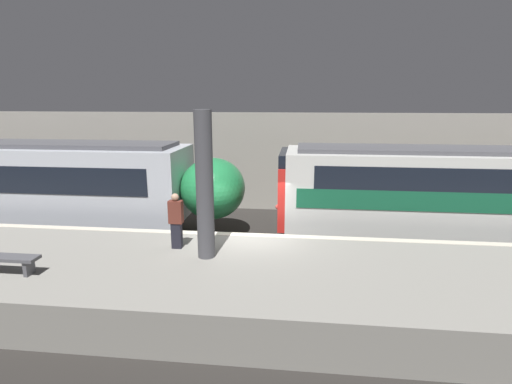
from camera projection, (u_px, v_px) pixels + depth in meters
name	position (u px, v px, depth m)	size (l,w,h in m)	color
ground_plane	(249.00, 266.00, 12.75)	(120.00, 120.00, 0.00)	#282623
platform	(236.00, 285.00, 10.25)	(40.00, 4.91, 1.10)	gray
station_rear_barrier	(267.00, 162.00, 18.76)	(50.00, 0.15, 4.58)	#9E998E
support_pillar_near	(205.00, 186.00, 10.23)	(0.46, 0.46, 3.86)	#47474C
person_waiting	(176.00, 220.00, 11.10)	(0.38, 0.24, 1.58)	black
platform_bench	(8.00, 260.00, 9.55)	(1.50, 0.40, 0.45)	#4C4C51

